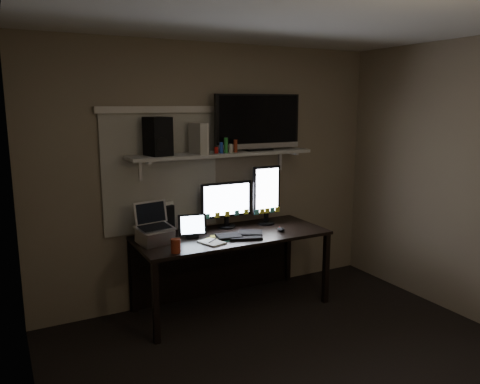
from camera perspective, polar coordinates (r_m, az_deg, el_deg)
floor at (r=3.60m, az=10.12°, el=-21.98°), size 3.60×3.60×0.00m
ceiling at (r=3.08m, az=11.77°, el=21.08°), size 3.60×3.60×0.00m
back_wall at (r=4.63m, az=-3.13°, el=2.23°), size 3.60×0.00×3.60m
left_wall at (r=2.46m, az=-24.32°, el=-6.47°), size 0.00×3.60×3.60m
window_blinds at (r=4.41m, az=-9.57°, el=2.33°), size 1.10×0.02×1.10m
desk at (r=4.56m, az=-1.71°, el=-6.87°), size 1.80×0.75×0.73m
wall_shelf at (r=4.44m, az=-2.21°, el=4.68°), size 1.80×0.35×0.03m
monitor_landscape at (r=4.57m, az=-1.68°, el=-1.54°), size 0.53×0.06×0.46m
monitor_portrait at (r=4.69m, az=3.24°, el=-0.36°), size 0.30×0.06×0.60m
keyboard at (r=4.32m, az=-0.02°, el=-5.25°), size 0.49×0.32×0.03m
mouse at (r=4.50m, az=5.01°, el=-4.57°), size 0.09×0.12×0.04m
notepad at (r=4.13m, az=-3.45°, el=-6.15°), size 0.22×0.26×0.01m
tablet at (r=4.26m, az=-5.89°, el=-4.15°), size 0.27×0.15×0.22m
file_sorter at (r=4.40m, az=-9.57°, el=-3.31°), size 0.25×0.17×0.29m
laptop at (r=4.13m, az=-10.37°, el=-3.87°), size 0.35×0.31×0.35m
cup at (r=3.89m, az=-7.84°, el=-6.52°), size 0.09×0.09×0.12m
sticky_notes at (r=4.24m, az=-2.84°, el=-5.72°), size 0.35×0.29×0.00m
tv at (r=4.60m, az=2.17°, el=8.46°), size 0.90×0.18×0.54m
game_console at (r=4.31m, az=-5.09°, el=6.52°), size 0.11×0.24×0.28m
speaker at (r=4.20m, az=-10.00°, el=6.69°), size 0.22×0.26×0.34m
bottles at (r=4.37m, az=-1.73°, el=5.71°), size 0.23×0.08×0.14m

